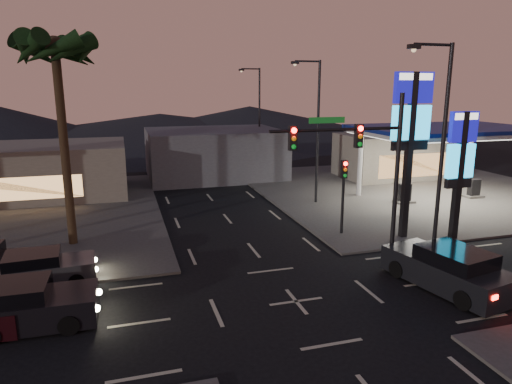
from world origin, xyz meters
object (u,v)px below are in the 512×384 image
object	(u,v)px
pylon_sign_tall	(411,123)
traffic_signal_mast	(363,158)
gas_station	(446,132)
pylon_sign_short	(461,156)
car_lane_b_front	(40,270)
suv_station	(448,269)
car_lane_a_front	(20,307)

from	to	relation	value
pylon_sign_tall	traffic_signal_mast	distance (m)	6.02
gas_station	pylon_sign_short	size ratio (longest dim) A/B	1.74
gas_station	car_lane_b_front	world-z (taller)	gas_station
traffic_signal_mast	suv_station	xyz separation A→B (m)	(2.76, -2.63, -4.39)
pylon_sign_short	car_lane_a_front	bearing A→B (deg)	-170.26
gas_station	suv_station	xyz separation A→B (m)	(-9.48, -12.64, -4.25)
suv_station	car_lane_a_front	bearing A→B (deg)	174.64
pylon_sign_short	suv_station	world-z (taller)	pylon_sign_short
car_lane_b_front	pylon_sign_short	bearing A→B (deg)	-0.15
pylon_sign_short	pylon_sign_tall	bearing A→B (deg)	158.20
pylon_sign_tall	car_lane_b_front	bearing A→B (deg)	-177.06
gas_station	pylon_sign_tall	distance (m)	10.01
pylon_sign_short	car_lane_b_front	xyz separation A→B (m)	(-20.88, 0.06, -3.98)
car_lane_a_front	car_lane_b_front	xyz separation A→B (m)	(0.07, 3.65, -0.10)
car_lane_a_front	car_lane_b_front	world-z (taller)	car_lane_a_front
car_lane_b_front	suv_station	size ratio (longest dim) A/B	0.80
car_lane_a_front	suv_station	distance (m)	16.54
traffic_signal_mast	car_lane_b_front	distance (m)	14.60
suv_station	car_lane_b_front	bearing A→B (deg)	162.41
car_lane_b_front	pylon_sign_tall	bearing A→B (deg)	2.94
gas_station	pylon_sign_tall	bearing A→B (deg)	-139.09
car_lane_a_front	suv_station	xyz separation A→B (m)	(16.46, -1.54, 0.06)
gas_station	pylon_sign_short	xyz separation A→B (m)	(-5.00, -7.50, -0.42)
gas_station	traffic_signal_mast	size ratio (longest dim) A/B	1.53
gas_station	car_lane_a_front	distance (m)	28.55
traffic_signal_mast	suv_station	world-z (taller)	traffic_signal_mast
pylon_sign_tall	car_lane_a_front	distance (m)	19.83
traffic_signal_mast	car_lane_b_front	xyz separation A→B (m)	(-13.63, 2.57, -4.55)
gas_station	car_lane_b_front	size ratio (longest dim) A/B	2.68
car_lane_b_front	suv_station	bearing A→B (deg)	-17.59
pylon_sign_short	car_lane_b_front	distance (m)	21.25
traffic_signal_mast	car_lane_a_front	bearing A→B (deg)	-175.47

